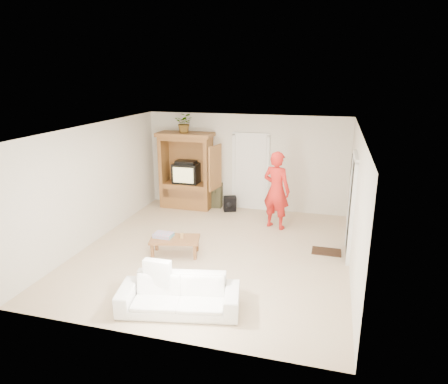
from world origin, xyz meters
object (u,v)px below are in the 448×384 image
object	(u,v)px
sofa	(179,295)
man	(276,190)
armoire	(187,175)
coffee_table	(175,240)

from	to	relation	value
sofa	man	bearing A→B (deg)	65.33
armoire	man	distance (m)	2.78
man	coffee_table	distance (m)	2.82
armoire	coffee_table	size ratio (longest dim) A/B	1.92
sofa	coffee_table	distance (m)	2.07
sofa	armoire	bearing A→B (deg)	97.45
man	sofa	size ratio (longest dim) A/B	1.00
man	coffee_table	world-z (taller)	man
armoire	coffee_table	xyz separation A→B (m)	(0.84, -3.03, -0.58)
armoire	coffee_table	bearing A→B (deg)	-74.52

